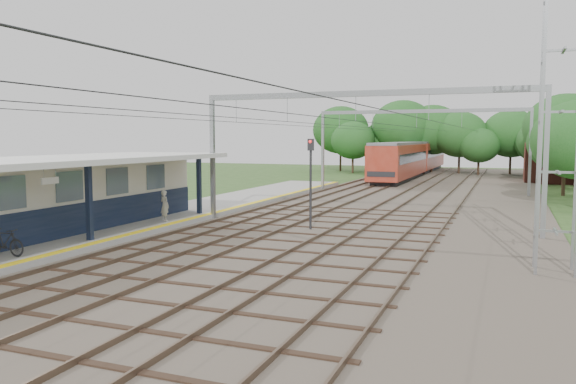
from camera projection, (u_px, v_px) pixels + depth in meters
The scene contains 15 objects.
ground at pixel (111, 301), 16.01m from camera, with size 160.00×160.00×0.00m, color #2D4C1E.
ballast_bed at pixel (416, 199), 42.34m from camera, with size 18.00×90.00×0.10m, color #473D33.
platform at pixel (166, 217), 31.70m from camera, with size 5.00×52.00×0.35m, color gray.
yellow_stripe at pixel (200, 216), 30.86m from camera, with size 0.45×52.00×0.01m, color yellow.
station_building at pixel (52, 195), 25.54m from camera, with size 3.41×18.00×3.40m.
canopy at pixel (53, 161), 24.05m from camera, with size 6.40×20.00×3.44m.
rail_tracks at pixel (383, 196), 43.24m from camera, with size 11.80×88.00×0.15m.
catenary_system at pixel (397, 125), 37.67m from camera, with size 17.22×88.00×7.00m.
lattice_pylon at pixel (562, 96), 18.47m from camera, with size 1.30×1.30×12.00m.
tree_band at pixel (450, 136), 67.05m from camera, with size 31.72×30.88×8.82m.
house_far at pixel (567, 152), 58.03m from camera, with size 8.00×6.12×8.66m.
person at pixel (165, 206), 28.94m from camera, with size 0.59×0.38×1.60m, color beige.
bicycle at pixel (5, 242), 20.39m from camera, with size 0.49×1.73×1.04m, color black.
train at pixel (414, 157), 69.67m from camera, with size 3.12×38.81×4.08m.
signal_post at pixel (311, 172), 27.71m from camera, with size 0.35×0.31×4.60m.
Camera 1 is at (10.44, -12.70, 4.64)m, focal length 35.00 mm.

